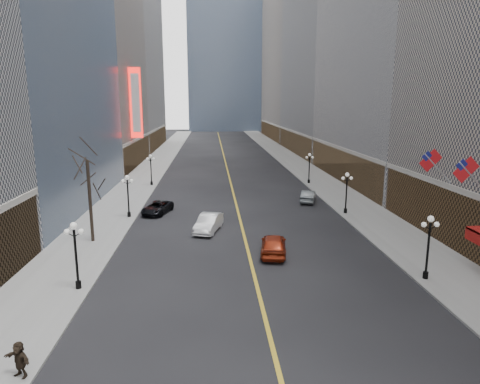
{
  "coord_description": "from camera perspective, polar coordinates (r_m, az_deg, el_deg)",
  "views": [
    {
      "loc": [
        -2.98,
        3.1,
        12.17
      ],
      "look_at": [
        -1.76,
        20.9,
        8.41
      ],
      "focal_mm": 32.0,
      "sensor_mm": 36.0,
      "label": 1
    }
  ],
  "objects": [
    {
      "name": "sidewalk_east",
      "position": [
        70.08,
        10.17,
        1.77
      ],
      "size": [
        6.0,
        230.0,
        0.15
      ],
      "primitive_type": "cube",
      "color": "gray",
      "rests_on": "ground"
    },
    {
      "name": "sidewalk_west",
      "position": [
        68.88,
        -13.07,
        1.48
      ],
      "size": [
        6.0,
        230.0,
        0.15
      ],
      "primitive_type": "cube",
      "color": "gray",
      "rests_on": "ground"
    },
    {
      "name": "lane_line",
      "position": [
        77.92,
        -1.68,
        2.92
      ],
      "size": [
        0.25,
        200.0,
        0.02
      ],
      "primitive_type": "cube",
      "color": "gold",
      "rests_on": "ground"
    },
    {
      "name": "bldg_east_c",
      "position": [
        108.69,
        14.41,
        17.89
      ],
      "size": [
        26.6,
        40.6,
        48.8
      ],
      "color": "#9C9C9E",
      "rests_on": "ground"
    },
    {
      "name": "bldg_east_d",
      "position": [
        150.76,
        9.22,
        19.0
      ],
      "size": [
        26.6,
        46.6,
        62.8
      ],
      "color": "#A79A8A",
      "rests_on": "ground"
    },
    {
      "name": "bldg_west_c",
      "position": [
        89.07,
        -22.82,
        19.42
      ],
      "size": [
        26.6,
        30.6,
        50.8
      ],
      "color": "#A79A8A",
      "rests_on": "ground"
    },
    {
      "name": "bldg_west_d",
      "position": [
        123.3,
        -17.87,
        22.59
      ],
      "size": [
        26.6,
        38.6,
        72.8
      ],
      "color": "#B8B6AF",
      "rests_on": "ground"
    },
    {
      "name": "streetlamp_east_1",
      "position": [
        32.06,
        23.87,
        -5.96
      ],
      "size": [
        1.26,
        0.44,
        4.52
      ],
      "color": "black",
      "rests_on": "sidewalk_east"
    },
    {
      "name": "streetlamp_east_2",
      "position": [
        48.17,
        14.03,
        0.45
      ],
      "size": [
        1.26,
        0.44,
        4.52
      ],
      "color": "black",
      "rests_on": "sidewalk_east"
    },
    {
      "name": "streetlamp_east_3",
      "position": [
        65.28,
        9.23,
        3.59
      ],
      "size": [
        1.26,
        0.44,
        4.52
      ],
      "color": "black",
      "rests_on": "sidewalk_east"
    },
    {
      "name": "streetlamp_west_1",
      "position": [
        29.79,
        -21.09,
        -7.06
      ],
      "size": [
        1.26,
        0.44,
        4.52
      ],
      "color": "black",
      "rests_on": "sidewalk_west"
    },
    {
      "name": "streetlamp_west_2",
      "position": [
        46.69,
        -14.73,
        0.06
      ],
      "size": [
        1.26,
        0.44,
        4.52
      ],
      "color": "black",
      "rests_on": "sidewalk_west"
    },
    {
      "name": "streetlamp_west_3",
      "position": [
        64.19,
        -11.8,
        3.35
      ],
      "size": [
        1.26,
        0.44,
        4.52
      ],
      "color": "black",
      "rests_on": "sidewalk_west"
    },
    {
      "name": "flag_4",
      "position": [
        34.55,
        28.12,
        2.37
      ],
      "size": [
        2.87,
        0.12,
        2.87
      ],
      "color": "#B2B2B7",
      "rests_on": "ground"
    },
    {
      "name": "flag_5",
      "position": [
        38.83,
        24.27,
        3.63
      ],
      "size": [
        2.87,
        0.12,
        2.87
      ],
      "color": "#B2B2B7",
      "rests_on": "ground"
    },
    {
      "name": "theatre_marquee",
      "position": [
        77.98,
        -13.72,
        11.45
      ],
      "size": [
        2.0,
        0.55,
        12.0
      ],
      "color": "red",
      "rests_on": "ground"
    },
    {
      "name": "tree_west_far",
      "position": [
        38.83,
        -19.61,
        2.42
      ],
      "size": [
        3.6,
        3.6,
        7.92
      ],
      "color": "#2D231C",
      "rests_on": "sidewalk_west"
    },
    {
      "name": "car_nb_mid",
      "position": [
        41.15,
        -4.21,
        -4.13
      ],
      "size": [
        3.02,
        5.31,
        1.66
      ],
      "primitive_type": "imported",
      "rotation": [
        0.0,
        0.0,
        -0.27
      ],
      "color": "silver",
      "rests_on": "ground"
    },
    {
      "name": "car_nb_far",
      "position": [
        48.38,
        -10.96,
        -2.06
      ],
      "size": [
        3.55,
        5.33,
        1.36
      ],
      "primitive_type": "imported",
      "rotation": [
        0.0,
        0.0,
        -0.29
      ],
      "color": "black",
      "rests_on": "ground"
    },
    {
      "name": "car_sb_mid",
      "position": [
        35.04,
        4.49,
        -6.98
      ],
      "size": [
        2.76,
        5.26,
        1.71
      ],
      "primitive_type": "imported",
      "rotation": [
        0.0,
        0.0,
        2.99
      ],
      "color": "maroon",
      "rests_on": "ground"
    },
    {
      "name": "car_sb_far",
      "position": [
        53.64,
        9.08,
        -0.55
      ],
      "size": [
        2.87,
        4.79,
        1.49
      ],
      "primitive_type": "imported",
      "rotation": [
        0.0,
        0.0,
        2.83
      ],
      "color": "#52585A",
      "rests_on": "ground"
    },
    {
      "name": "ped_west_far",
      "position": [
        22.61,
        -27.35,
        -19.2
      ],
      "size": [
        1.57,
        1.16,
        1.67
      ],
      "primitive_type": "imported",
      "rotation": [
        0.0,
        0.0,
        -0.52
      ],
      "color": "black",
      "rests_on": "sidewalk_west"
    }
  ]
}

